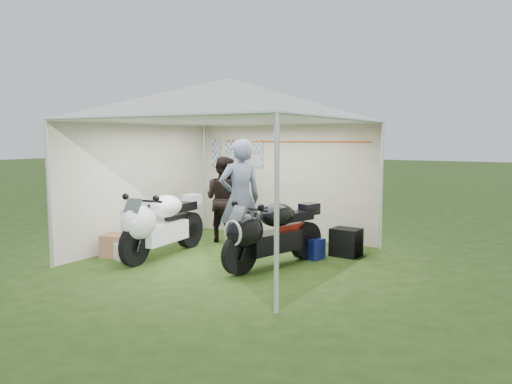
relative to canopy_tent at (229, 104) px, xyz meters
The scene contains 10 objects.
ground 2.58m from the canopy_tent, 89.22° to the right, with size 80.00×80.00×0.00m, color #294314.
canopy_tent is the anchor object (origin of this frame).
motorcycle_white 2.30m from the canopy_tent, 146.78° to the right, with size 0.59×2.20×1.08m.
motorcycle_black 2.23m from the canopy_tent, 17.71° to the right, with size 0.87×2.05×1.03m.
paddock_stand 2.76m from the canopy_tent, 27.10° to the left, with size 0.46×0.29×0.34m, color #2130BA.
person_dark_jacket 2.16m from the canopy_tent, 129.27° to the left, with size 0.81×0.63×1.67m, color black.
person_blue_jacket 1.58m from the canopy_tent, ahead, with size 0.73×0.48×2.00m, color slate.
equipment_box 3.07m from the canopy_tent, 32.15° to the left, with size 0.48×0.38×0.48m, color black.
crate_0 3.00m from the canopy_tent, 143.17° to the right, with size 0.42×0.33×0.28m, color silver.
crate_1 3.09m from the canopy_tent, 150.24° to the right, with size 0.42×0.42×0.38m, color #865F40.
Camera 1 is at (4.66, -6.92, 2.01)m, focal length 35.00 mm.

